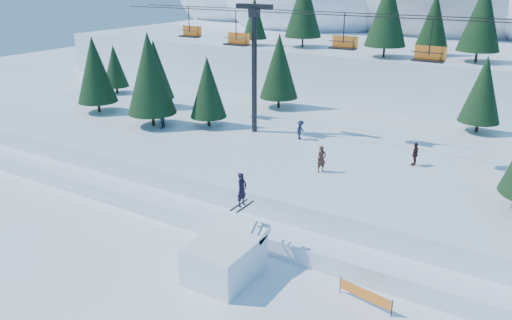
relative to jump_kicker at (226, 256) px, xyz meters
The scene contains 10 objects.
ground 2.69m from the jump_kicker, 64.57° to the right, with size 160.00×160.00×0.00m, color white.
mid_shelf 15.84m from the jump_kicker, 86.23° to the left, with size 70.00×22.00×2.50m, color white.
berm 5.93m from the jump_kicker, 79.83° to the left, with size 70.00×6.00×1.10m, color white.
mountain_ridge 71.79m from the jump_kicker, 93.25° to the left, with size 119.00×60.42×26.46m.
jump_kicker is the anchor object (origin of this frame).
chairlift 18.05m from the jump_kicker, 80.01° to the left, with size 46.00×3.21×10.28m.
conifer_stand 18.56m from the jump_kicker, 68.59° to the left, with size 62.68×18.21×9.14m.
distant_skiers 15.03m from the jump_kicker, 93.46° to the left, with size 29.52×9.79×1.81m.
banner_near 7.28m from the jump_kicker, 11.64° to the left, with size 2.81×0.57×0.90m.
banner_far 13.30m from the jump_kicker, 15.24° to the left, with size 2.72×0.92×0.90m.
Camera 1 is at (12.06, -16.23, 14.94)m, focal length 35.00 mm.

